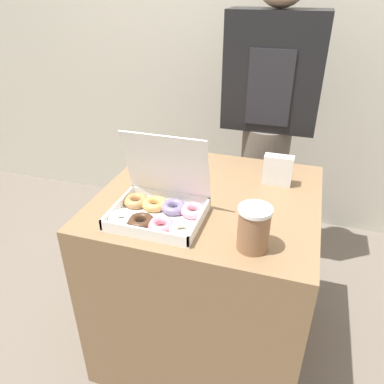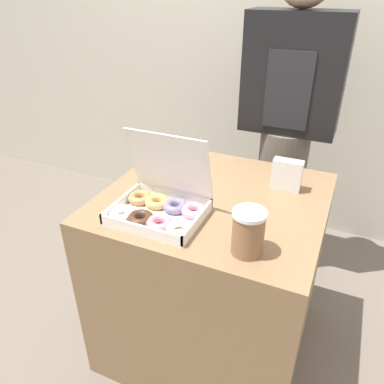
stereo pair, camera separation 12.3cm
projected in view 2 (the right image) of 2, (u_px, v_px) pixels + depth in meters
name	position (u px, v px, depth m)	size (l,w,h in m)	color
ground_plane	(209.00, 335.00, 1.80)	(14.00, 14.00, 0.00)	#665B51
wall_back	(293.00, 20.00, 2.10)	(10.00, 0.05, 2.60)	beige
table	(212.00, 274.00, 1.61)	(0.82, 0.77, 0.78)	brown
donut_box	(160.00, 205.00, 1.29)	(0.34, 0.25, 0.28)	white
coffee_cup	(248.00, 232.00, 1.09)	(0.10, 0.10, 0.14)	#8C6042
napkin_holder	(287.00, 175.00, 1.44)	(0.11, 0.05, 0.12)	silver
person_customer	(288.00, 120.00, 1.86)	(0.46, 0.25, 1.63)	#665B51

